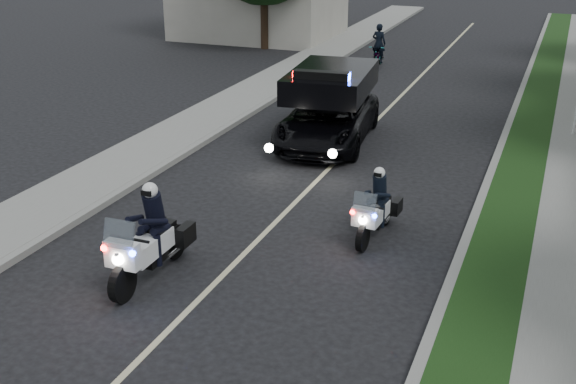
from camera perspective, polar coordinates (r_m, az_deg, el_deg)
name	(u,v)px	position (r m, az deg, el deg)	size (l,w,h in m)	color
ground	(185,314)	(12.57, -8.25, -9.62)	(120.00, 120.00, 0.00)	black
curb_right	(496,160)	(20.30, 16.34, 2.51)	(0.20, 60.00, 0.15)	gray
grass_verge	(523,163)	(20.27, 18.30, 2.25)	(1.20, 60.00, 0.16)	#193814
sidewalk_right	(574,169)	(20.26, 21.94, 1.75)	(1.40, 60.00, 0.16)	gray
curb_left	(227,128)	(22.43, -4.93, 5.16)	(0.20, 60.00, 0.15)	gray
sidewalk_left	(196,124)	(22.92, -7.41, 5.43)	(2.00, 60.00, 0.16)	gray
lane_marking	(352,145)	(21.02, 5.18, 3.78)	(0.12, 50.00, 0.01)	#BFB78C
police_moto_left	(152,277)	(13.81, -10.83, -6.71)	(0.77, 2.20, 1.87)	white
police_moto_right	(374,236)	(15.28, 6.94, -3.52)	(0.63, 1.79, 1.52)	white
police_suv	(327,142)	(21.22, 3.17, 4.01)	(2.38, 5.13, 2.50)	black
bicycle	(378,67)	(31.68, 7.20, 9.90)	(0.64, 1.83, 0.96)	black
cyclist	(378,67)	(31.68, 7.20, 9.90)	(0.60, 0.40, 1.67)	black
sign_post	(572,139)	(23.16, 21.80, 3.99)	(0.39, 0.39, 2.52)	#A01B0B
tree_left_near	(265,49)	(35.62, -1.88, 11.40)	(5.81, 5.81, 9.68)	#143B13
tree_left_far	(278,32)	(40.44, -0.81, 12.68)	(6.13, 6.13, 10.22)	black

